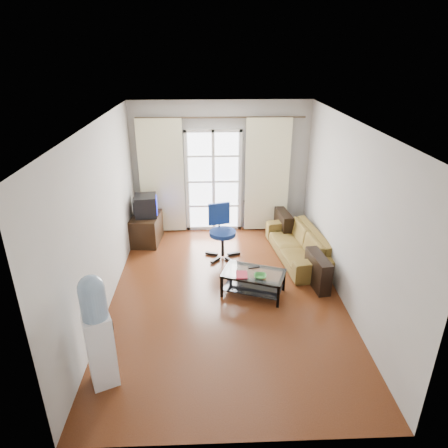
# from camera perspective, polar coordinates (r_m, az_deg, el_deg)

# --- Properties ---
(floor) EXTENTS (5.20, 5.20, 0.00)m
(floor) POSITION_cam_1_polar(r_m,az_deg,el_deg) (6.46, 0.31, -10.11)
(floor) COLOR #5D2E16
(floor) RESTS_ON ground
(ceiling) EXTENTS (5.20, 5.20, 0.00)m
(ceiling) POSITION_cam_1_polar(r_m,az_deg,el_deg) (5.43, 0.37, 14.20)
(ceiling) COLOR white
(ceiling) RESTS_ON wall_back
(wall_back) EXTENTS (3.60, 0.02, 2.70)m
(wall_back) POSITION_cam_1_polar(r_m,az_deg,el_deg) (8.27, -0.49, 8.03)
(wall_back) COLOR #B2AFA9
(wall_back) RESTS_ON floor
(wall_front) EXTENTS (3.60, 0.02, 2.70)m
(wall_front) POSITION_cam_1_polar(r_m,az_deg,el_deg) (3.57, 2.31, -15.54)
(wall_front) COLOR #B2AFA9
(wall_front) RESTS_ON floor
(wall_left) EXTENTS (0.02, 5.20, 2.70)m
(wall_left) POSITION_cam_1_polar(r_m,az_deg,el_deg) (6.01, -17.06, 0.66)
(wall_left) COLOR #B2AFA9
(wall_left) RESTS_ON floor
(wall_right) EXTENTS (0.02, 5.20, 2.70)m
(wall_right) POSITION_cam_1_polar(r_m,az_deg,el_deg) (6.16, 17.31, 1.19)
(wall_right) COLOR #B2AFA9
(wall_right) RESTS_ON floor
(french_door) EXTENTS (1.16, 0.06, 2.15)m
(french_door) POSITION_cam_1_polar(r_m,az_deg,el_deg) (8.29, -1.51, 6.08)
(french_door) COLOR white
(french_door) RESTS_ON wall_back
(curtain_rod) EXTENTS (3.30, 0.04, 0.04)m
(curtain_rod) POSITION_cam_1_polar(r_m,az_deg,el_deg) (7.95, -0.49, 14.98)
(curtain_rod) COLOR #4C3F2D
(curtain_rod) RESTS_ON wall_back
(curtain_left) EXTENTS (0.90, 0.07, 2.35)m
(curtain_left) POSITION_cam_1_polar(r_m,az_deg,el_deg) (8.25, -8.88, 6.61)
(curtain_left) COLOR #FFFECD
(curtain_left) RESTS_ON curtain_rod
(curtain_right) EXTENTS (0.90, 0.07, 2.35)m
(curtain_right) POSITION_cam_1_polar(r_m,az_deg,el_deg) (8.28, 6.17, 6.83)
(curtain_right) COLOR #FFFECD
(curtain_right) RESTS_ON curtain_rod
(radiator) EXTENTS (0.64, 0.12, 0.64)m
(radiator) POSITION_cam_1_polar(r_m,az_deg,el_deg) (8.57, 4.91, 1.30)
(radiator) COLOR gray
(radiator) RESTS_ON floor
(sofa) EXTENTS (2.07, 1.21, 0.55)m
(sofa) POSITION_cam_1_polar(r_m,az_deg,el_deg) (7.52, 10.57, -2.90)
(sofa) COLOR olive
(sofa) RESTS_ON floor
(coffee_table) EXTENTS (1.09, 0.85, 0.39)m
(coffee_table) POSITION_cam_1_polar(r_m,az_deg,el_deg) (6.38, 4.22, -7.99)
(coffee_table) COLOR silver
(coffee_table) RESTS_ON floor
(bowl) EXTENTS (0.23, 0.23, 0.05)m
(bowl) POSITION_cam_1_polar(r_m,az_deg,el_deg) (6.18, 5.17, -7.44)
(bowl) COLOR #2C7B2D
(bowl) RESTS_ON coffee_table
(book) EXTENTS (0.20, 0.25, 0.02)m
(book) POSITION_cam_1_polar(r_m,az_deg,el_deg) (6.21, 1.72, -7.28)
(book) COLOR #A12B13
(book) RESTS_ON coffee_table
(remote) EXTENTS (0.19, 0.09, 0.02)m
(remote) POSITION_cam_1_polar(r_m,az_deg,el_deg) (6.44, 4.29, -6.15)
(remote) COLOR black
(remote) RESTS_ON coffee_table
(tv_stand) EXTENTS (0.59, 0.82, 0.57)m
(tv_stand) POSITION_cam_1_polar(r_m,az_deg,el_deg) (8.15, -10.99, -0.67)
(tv_stand) COLOR black
(tv_stand) RESTS_ON floor
(crt_tv) EXTENTS (0.50, 0.49, 0.41)m
(crt_tv) POSITION_cam_1_polar(r_m,az_deg,el_deg) (7.97, -11.23, 2.59)
(crt_tv) COLOR black
(crt_tv) RESTS_ON tv_stand
(task_chair) EXTENTS (0.84, 0.84, 1.00)m
(task_chair) POSITION_cam_1_polar(r_m,az_deg,el_deg) (7.43, -0.28, -2.61)
(task_chair) COLOR black
(task_chair) RESTS_ON floor
(water_cooler) EXTENTS (0.39, 0.39, 1.44)m
(water_cooler) POSITION_cam_1_polar(r_m,az_deg,el_deg) (4.79, -17.61, -14.18)
(water_cooler) COLOR white
(water_cooler) RESTS_ON floor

